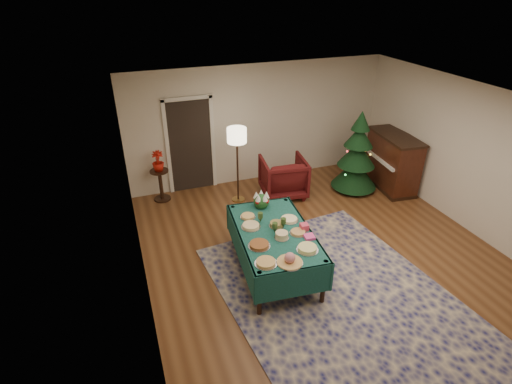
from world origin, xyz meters
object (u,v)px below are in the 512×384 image
object	(u,v)px
floor_lamp	(237,140)
potted_plant	(158,165)
armchair	(283,175)
piano	(392,162)
side_table	(161,186)
christmas_tree	(357,156)
buffet_table	(274,239)
gift_box	(304,227)

from	to	relation	value
floor_lamp	potted_plant	size ratio (longest dim) A/B	3.79
armchair	piano	bearing A→B (deg)	177.18
armchair	side_table	xyz separation A→B (m)	(-2.57, 0.69, -0.14)
armchair	christmas_tree	bearing A→B (deg)	176.88
buffet_table	piano	size ratio (longest dim) A/B	1.40
buffet_table	potted_plant	size ratio (longest dim) A/B	4.84
piano	buffet_table	bearing A→B (deg)	-152.78
gift_box	potted_plant	distance (m)	3.66
armchair	piano	xyz separation A→B (m)	(2.47, -0.47, 0.13)
buffet_table	christmas_tree	bearing A→B (deg)	35.96
buffet_table	side_table	distance (m)	3.35
armchair	floor_lamp	bearing A→B (deg)	2.65
armchair	floor_lamp	size ratio (longest dim) A/B	0.58
buffet_table	potted_plant	bearing A→B (deg)	114.46
armchair	potted_plant	world-z (taller)	armchair
side_table	armchair	bearing A→B (deg)	-15.01
side_table	piano	world-z (taller)	piano
potted_plant	christmas_tree	xyz separation A→B (m)	(4.19, -1.00, 0.01)
buffet_table	piano	distance (m)	4.11
buffet_table	christmas_tree	world-z (taller)	christmas_tree
floor_lamp	potted_plant	world-z (taller)	floor_lamp
floor_lamp	piano	xyz separation A→B (m)	(3.49, -0.56, -0.79)
floor_lamp	gift_box	bearing A→B (deg)	-83.66
armchair	christmas_tree	size ratio (longest dim) A/B	0.52
christmas_tree	floor_lamp	bearing A→B (deg)	171.16
armchair	potted_plant	distance (m)	2.68
floor_lamp	side_table	world-z (taller)	floor_lamp
floor_lamp	side_table	bearing A→B (deg)	159.04
side_table	potted_plant	xyz separation A→B (m)	(0.00, -0.00, 0.48)
gift_box	floor_lamp	xyz separation A→B (m)	(-0.29, 2.57, 0.57)
gift_box	piano	distance (m)	3.78
christmas_tree	side_table	bearing A→B (deg)	166.51
floor_lamp	piano	distance (m)	3.62
floor_lamp	christmas_tree	size ratio (longest dim) A/B	0.90
christmas_tree	piano	distance (m)	0.89
armchair	piano	distance (m)	2.52
potted_plant	piano	size ratio (longest dim) A/B	0.29
christmas_tree	gift_box	bearing A→B (deg)	-137.40
side_table	floor_lamp	bearing A→B (deg)	-20.96
buffet_table	potted_plant	world-z (taller)	potted_plant
piano	potted_plant	bearing A→B (deg)	167.06
potted_plant	christmas_tree	bearing A→B (deg)	-13.49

